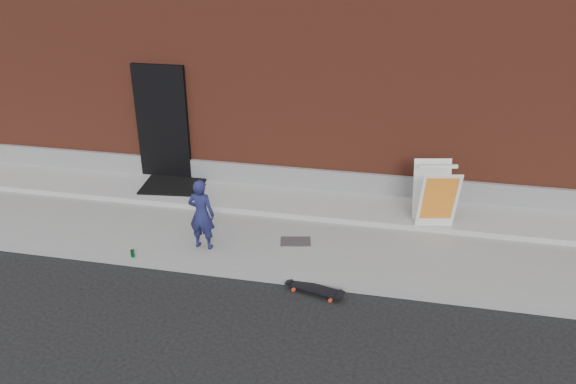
% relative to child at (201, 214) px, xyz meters
% --- Properties ---
extents(ground, '(80.00, 80.00, 0.00)m').
position_rel_child_xyz_m(ground, '(0.99, -0.57, -0.74)').
color(ground, black).
rests_on(ground, ground).
extents(sidewalk, '(20.00, 3.00, 0.15)m').
position_rel_child_xyz_m(sidewalk, '(0.99, 0.93, -0.66)').
color(sidewalk, gray).
rests_on(sidewalk, ground).
extents(apron, '(20.00, 1.20, 0.10)m').
position_rel_child_xyz_m(apron, '(0.99, 1.83, -0.54)').
color(apron, '#9A9A94').
rests_on(apron, sidewalk).
extents(building, '(20.00, 8.10, 5.00)m').
position_rel_child_xyz_m(building, '(0.99, 6.42, 1.76)').
color(building, maroon).
rests_on(building, ground).
extents(child, '(0.45, 0.31, 1.18)m').
position_rel_child_xyz_m(child, '(0.00, 0.00, 0.00)').
color(child, '#1A1E4A').
rests_on(child, sidewalk).
extents(skateboard, '(0.87, 0.43, 0.09)m').
position_rel_child_xyz_m(skateboard, '(1.93, -0.69, -0.66)').
color(skateboard, red).
rests_on(skateboard, ground).
extents(pizza_sign, '(0.77, 0.86, 1.06)m').
position_rel_child_xyz_m(pizza_sign, '(3.62, 1.40, 0.04)').
color(pizza_sign, silver).
rests_on(pizza_sign, apron).
extents(soda_can, '(0.08, 0.08, 0.12)m').
position_rel_child_xyz_m(soda_can, '(-0.98, -0.52, -0.53)').
color(soda_can, '#198142').
rests_on(soda_can, sidewalk).
extents(doormat, '(1.26, 1.07, 0.03)m').
position_rel_child_xyz_m(doormat, '(-1.31, 1.96, -0.47)').
color(doormat, black).
rests_on(doormat, apron).
extents(utility_plate, '(0.54, 0.41, 0.01)m').
position_rel_child_xyz_m(utility_plate, '(1.42, 0.46, -0.58)').
color(utility_plate, '#5B5C61').
rests_on(utility_plate, sidewalk).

